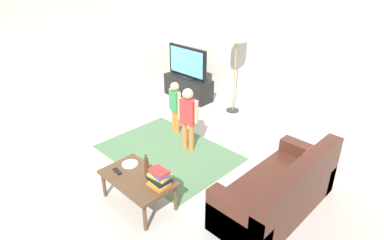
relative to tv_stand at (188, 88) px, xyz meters
The scene contains 15 objects.
ground 2.93m from the tv_stand, 51.99° to the right, with size 7.80×7.80×0.00m, color #B2ADA3.
wall_back 2.22m from the tv_stand, 21.34° to the left, with size 6.00×0.12×2.70m, color silver.
wall_left 2.82m from the tv_stand, 117.64° to the right, with size 0.12×6.00×2.70m, color silver.
area_rug 2.44m from the tv_stand, 52.99° to the right, with size 2.20×1.60×0.01m, color #4C724C.
tv_stand is the anchor object (origin of this frame).
tv 0.60m from the tv_stand, 90.00° to the right, with size 1.10×0.28×0.71m.
couch 4.02m from the tv_stand, 27.73° to the right, with size 0.80×1.80×0.86m.
floor_lamp 1.78m from the tv_stand, ahead, with size 0.36×0.36×1.78m.
child_near_tv 1.73m from the tv_stand, 52.87° to the right, with size 0.33×0.16×0.99m.
child_center 2.34m from the tv_stand, 44.88° to the right, with size 0.36×0.20×1.12m.
coffee_table 3.71m from the tv_stand, 55.09° to the right, with size 1.00×0.60×0.42m.
book_stack 3.83m from the tv_stand, 50.18° to the right, with size 0.29×0.24×0.21m.
bottle 3.65m from the tv_stand, 53.36° to the right, with size 0.06×0.06×0.31m.
tv_remote 3.66m from the tv_stand, 59.77° to the right, with size 0.17×0.05×0.02m, color black.
plate 3.46m from the tv_stand, 58.21° to the right, with size 0.22×0.22×0.02m.
Camera 1 is at (3.23, -2.69, 2.98)m, focal length 30.39 mm.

